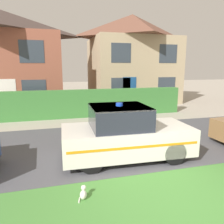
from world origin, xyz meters
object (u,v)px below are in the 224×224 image
object	(u,v)px
cat	(83,194)
house_right	(132,58)
police_car	(125,134)
house_left	(5,59)

from	to	relation	value
cat	house_right	distance (m)	14.72
police_car	house_left	size ratio (longest dim) A/B	0.50
cat	house_left	bearing A→B (deg)	28.88
house_left	house_right	bearing A→B (deg)	0.48
police_car	house_right	size ratio (longest dim) A/B	0.57
police_car	house_right	xyz separation A→B (m)	(4.37, 11.24, 2.74)
house_left	house_right	size ratio (longest dim) A/B	1.15
cat	house_right	size ratio (longest dim) A/B	0.04
police_car	house_right	distance (m)	12.37
police_car	house_right	bearing A→B (deg)	71.19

